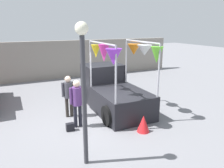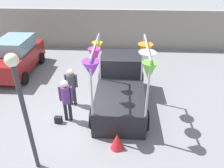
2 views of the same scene
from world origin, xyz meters
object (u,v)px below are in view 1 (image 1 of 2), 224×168
vendor_truck (111,88)px  handbag (70,127)px  person_vendor (68,92)px  street_lamp (83,75)px  folded_kite_bundle_crimson (143,124)px  person_customer (77,99)px

vendor_truck → handbag: bearing=-146.6°
person_vendor → handbag: size_ratio=6.02×
vendor_truck → street_lamp: (-2.42, -3.56, 1.54)m
folded_kite_bundle_crimson → handbag: bearing=153.3°
handbag → person_vendor: bearing=76.3°
vendor_truck → person_customer: vendor_truck is taller
vendor_truck → person_vendor: 2.05m
handbag → folded_kite_bundle_crimson: (2.29, -1.15, 0.16)m
vendor_truck → handbag: 2.89m
folded_kite_bundle_crimson → person_vendor: bearing=129.5°
person_customer → vendor_truck: bearing=34.1°
street_lamp → handbag: bearing=87.4°
person_vendor → street_lamp: street_lamp is taller
vendor_truck → person_vendor: bearing=-172.0°
handbag → folded_kite_bundle_crimson: folded_kite_bundle_crimson is taller
vendor_truck → handbag: vendor_truck is taller
vendor_truck → person_vendor: (-2.02, -0.28, 0.14)m
person_vendor → folded_kite_bundle_crimson: size_ratio=2.81×
street_lamp → folded_kite_bundle_crimson: 3.31m
street_lamp → folded_kite_bundle_crimson: (2.38, 0.86, -2.13)m
person_vendor → folded_kite_bundle_crimson: (1.98, -2.41, -0.72)m
person_vendor → handbag: person_vendor is taller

